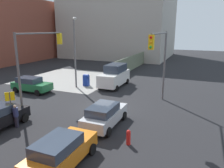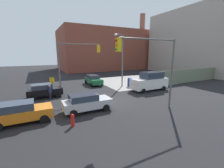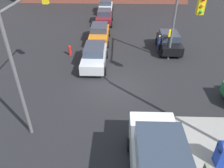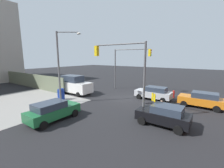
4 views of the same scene
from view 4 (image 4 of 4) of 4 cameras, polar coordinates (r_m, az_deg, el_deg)
The scene contains 15 objects.
ground_plane at distance 19.37m, azimuth 4.77°, elevation -5.54°, with size 120.00×120.00×0.00m, color black.
sidewalk_corner at distance 20.40m, azimuth -32.64°, elevation -6.34°, with size 12.00×12.00×0.01m, color gray.
construction_fence at distance 31.81m, azimuth -30.42°, elevation 1.50°, with size 22.80×0.12×2.40m, color slate.
traffic_signal_nw_corner at distance 13.57m, azimuth 4.11°, elevation 7.57°, with size 5.53×0.36×6.50m.
traffic_signal_se_corner at distance 23.60m, azimuth 6.12°, elevation 8.78°, with size 6.24×0.36×6.50m.
street_lamp_corner at distance 17.75m, azimuth -18.63°, elevation 7.91°, with size 2.35×1.65×8.00m.
warning_sign_two_way at distance 12.69m, azimuth 15.44°, elevation -6.73°, with size 0.48×0.48×2.40m.
mailbox_blue at distance 19.66m, azimuth -18.86°, elevation -3.53°, with size 0.56×0.64×1.43m.
fire_hydrant at distance 21.32m, azimuth 22.40°, elevation -3.48°, with size 0.26×0.26×0.94m.
sedan_green at distance 13.65m, azimuth -21.65°, elevation -9.38°, with size 2.02×4.36×1.62m.
sedan_orange at distance 18.49m, azimuth 30.96°, elevation -5.07°, with size 4.27×2.02×1.62m.
hatchback_black at distance 12.50m, azimuth 19.13°, elevation -11.05°, with size 3.95×2.02×1.62m.
sedan_silver at distance 19.47m, azimuth 15.65°, elevation -3.25°, with size 4.37×2.02×1.62m.
van_white_delivery at distance 22.44m, azimuth -14.21°, elevation -0.28°, with size 5.40×2.32×2.62m.
pedestrian_crossing at distance 13.56m, azimuth 18.10°, elevation -9.22°, with size 0.36×0.36×1.66m.
Camera 4 is at (-9.39, 16.11, 5.26)m, focal length 24.00 mm.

